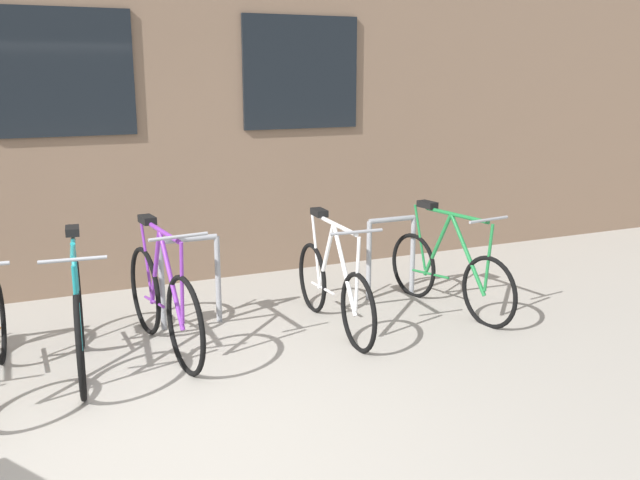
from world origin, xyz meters
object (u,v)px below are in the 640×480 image
object	(u,v)px
bicycle_green	(449,272)
bicycle_purple	(163,301)
bicycle_teal	(79,317)
bicycle_white	(333,287)

from	to	relation	value
bicycle_green	bicycle_purple	xyz separation A→B (m)	(-2.62, 0.11, 0.04)
bicycle_green	bicycle_teal	bearing A→B (deg)	179.59
bicycle_white	bicycle_purple	bearing A→B (deg)	175.96
bicycle_white	bicycle_purple	size ratio (longest dim) A/B	0.98
bicycle_purple	bicycle_teal	distance (m)	0.65
bicycle_green	bicycle_white	bearing A→B (deg)	179.83
bicycle_white	bicycle_green	size ratio (longest dim) A/B	1.02
bicycle_white	bicycle_teal	bearing A→B (deg)	179.45
bicycle_green	bicycle_teal	size ratio (longest dim) A/B	0.96
bicycle_white	bicycle_teal	size ratio (longest dim) A/B	0.98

